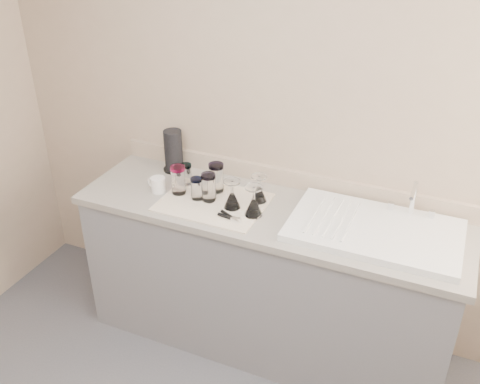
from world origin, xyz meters
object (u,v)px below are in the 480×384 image
at_px(white_mug, 158,185).
at_px(paper_towel_roll, 173,151).
at_px(goblet_back_right, 259,193).
at_px(tumbler_purple, 216,177).
at_px(tumbler_teal, 186,174).
at_px(can_opener, 230,217).
at_px(tumbler_lavender, 209,187).
at_px(tumbler_blue, 197,188).
at_px(sink_unit, 375,230).
at_px(tumbler_magenta, 178,180).
at_px(goblet_front_right, 254,205).
at_px(goblet_front_left, 232,198).

xyz_separation_m(white_mug, paper_towel_roll, (-0.05, 0.26, 0.08)).
bearing_deg(goblet_back_right, white_mug, -168.55).
height_order(tumbler_purple, white_mug, tumbler_purple).
relative_size(tumbler_teal, tumbler_purple, 0.74).
bearing_deg(can_opener, tumbler_lavender, 145.11).
xyz_separation_m(tumbler_purple, paper_towel_roll, (-0.35, 0.14, 0.03)).
bearing_deg(tumbler_blue, paper_towel_roll, 137.65).
bearing_deg(tumbler_lavender, can_opener, -34.89).
xyz_separation_m(sink_unit, white_mug, (-1.18, -0.06, 0.02)).
height_order(sink_unit, tumbler_magenta, sink_unit).
height_order(can_opener, white_mug, white_mug).
relative_size(can_opener, white_mug, 1.14).
height_order(sink_unit, goblet_front_right, sink_unit).
height_order(tumbler_teal, tumbler_blue, tumbler_blue).
relative_size(tumbler_teal, goblet_front_right, 0.74).
xyz_separation_m(tumbler_magenta, goblet_front_right, (0.46, -0.05, -0.03)).
height_order(tumbler_blue, paper_towel_roll, paper_towel_roll).
height_order(tumbler_purple, goblet_front_right, same).
height_order(tumbler_teal, can_opener, tumbler_teal).
bearing_deg(tumbler_lavender, goblet_back_right, 21.67).
xyz_separation_m(tumbler_blue, tumbler_lavender, (0.07, 0.01, 0.02)).
xyz_separation_m(tumbler_teal, goblet_back_right, (0.44, -0.01, -0.01)).
bearing_deg(tumbler_blue, goblet_front_left, -1.49).
height_order(tumbler_magenta, goblet_front_right, goblet_front_right).
xyz_separation_m(tumbler_magenta, can_opener, (0.36, -0.13, -0.07)).
bearing_deg(white_mug, tumbler_blue, 0.10).
xyz_separation_m(tumbler_teal, can_opener, (0.37, -0.24, -0.05)).
distance_m(tumbler_blue, paper_towel_roll, 0.39).
height_order(tumbler_lavender, can_opener, tumbler_lavender).
xyz_separation_m(sink_unit, tumbler_blue, (-0.94, -0.06, 0.05)).
distance_m(sink_unit, can_opener, 0.72).
relative_size(tumbler_magenta, goblet_back_right, 1.06).
distance_m(tumbler_teal, goblet_front_left, 0.36).
xyz_separation_m(tumbler_teal, tumbler_blue, (0.13, -0.13, 0.00)).
bearing_deg(goblet_back_right, tumbler_teal, 178.25).
relative_size(tumbler_blue, can_opener, 0.91).
distance_m(tumbler_magenta, white_mug, 0.13).
relative_size(sink_unit, goblet_back_right, 5.46).
bearing_deg(paper_towel_roll, tumbler_teal, -41.05).
bearing_deg(tumbler_purple, goblet_back_right, -1.66).
bearing_deg(tumbler_magenta, tumbler_blue, -8.57).
bearing_deg(sink_unit, tumbler_purple, 176.36).
distance_m(goblet_back_right, paper_towel_roll, 0.62).
bearing_deg(goblet_back_right, sink_unit, -4.45).
xyz_separation_m(tumbler_teal, tumbler_magenta, (0.01, -0.11, 0.02)).
bearing_deg(goblet_front_right, sink_unit, 8.78).
bearing_deg(sink_unit, goblet_front_right, -171.22).
bearing_deg(tumbler_lavender, white_mug, -177.40).
height_order(tumbler_magenta, white_mug, tumbler_magenta).
distance_m(tumbler_lavender, goblet_front_right, 0.28).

